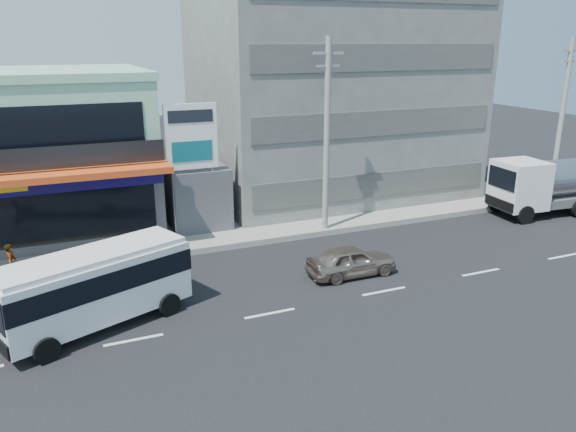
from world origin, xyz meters
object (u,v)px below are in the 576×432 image
Objects in this scene: billboard at (191,144)px; sedan at (351,261)px; satellite_dish at (194,163)px; concrete_building at (330,86)px; utility_pole_far at (561,120)px; utility_pole_near at (327,137)px; minibus at (94,283)px; shop_building at (28,157)px; motorcycle_rider at (14,278)px; tanker_truck at (555,184)px.

billboard is 1.75× the size of sedan.
concrete_building is at bearing 21.80° from satellite_dish.
satellite_dish is 0.15× the size of utility_pole_far.
minibus is at bearing -153.80° from utility_pole_near.
utility_pole_far is at bearing -12.31° from shop_building.
motorcycle_rider is at bearing -153.19° from concrete_building.
tanker_truck is at bearing -10.17° from billboard.
billboard is at bearing 164.52° from utility_pole_near.
shop_building is 5.70× the size of motorcycle_rider.
concrete_building is 21.59m from minibus.
utility_pole_far is 4.60× the size of motorcycle_rider.
shop_building is 8.27× the size of satellite_dish.
satellite_dish is (8.00, -2.95, -0.42)m from shop_building.
utility_pole_far is (22.00, -3.60, 1.57)m from satellite_dish.
utility_pole_near is 14.58m from tanker_truck.
tanker_truck is at bearing -135.88° from utility_pole_far.
motorcycle_rider is (-14.80, -1.90, -4.43)m from utility_pole_near.
sedan is 0.47× the size of tanker_truck.
billboard is (-0.50, -1.80, 1.35)m from satellite_dish.
sedan is 1.82× the size of motorcycle_rider.
satellite_dish is at bearing 164.70° from tanker_truck.
utility_pole_near is (14.00, -6.55, 1.15)m from shop_building.
billboard reaches higher than motorcycle_rider.
shop_building is at bearing 154.94° from utility_pole_near.
utility_pole_near is 15.56m from motorcycle_rider.
utility_pole_near reaches higher than sedan.
satellite_dish is 0.22× the size of billboard.
shop_building reaches higher than billboard.
tanker_truck is 28.87m from motorcycle_rider.
sedan is at bearing -104.80° from utility_pole_near.
concrete_building is 14.32m from utility_pole_far.
shop_building is at bearing 163.27° from tanker_truck.
sedan is at bearing -43.55° from shop_building.
tanker_truck is (28.05, -8.43, -2.23)m from shop_building.
shop_building is 3.14× the size of sedan.
utility_pole_near is at bearing 26.20° from minibus.
shop_building is 29.38m from tanker_truck.
shop_building is 12.82m from minibus.
utility_pole_near is 1.00× the size of utility_pole_far.
utility_pole_far is at bearing 11.90° from minibus.
concrete_building reaches higher than motorcycle_rider.
motorcycle_rider is at bearing -148.00° from satellite_dish.
concrete_building is 2.28× the size of minibus.
tanker_truck reaches higher than sedan.
billboard is 22.57m from utility_pole_far.
utility_pole_near is at bearing -25.06° from shop_building.
satellite_dish reaches higher than motorcycle_rider.
satellite_dish is 0.15× the size of utility_pole_near.
billboard is at bearing -32.32° from shop_building.
concrete_building is 1.60× the size of utility_pole_near.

